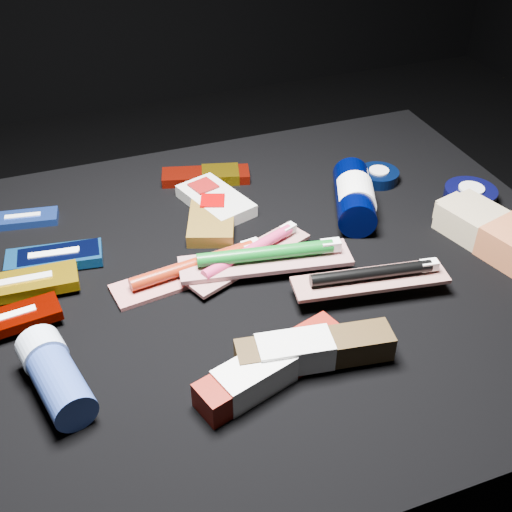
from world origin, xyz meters
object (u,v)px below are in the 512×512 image
object	(u,v)px
deodorant_stick	(55,376)
toothpaste_carton_red	(266,370)
bodywash_bottle	(510,242)
lotion_bottle	(354,196)

from	to	relation	value
deodorant_stick	toothpaste_carton_red	distance (m)	0.24
bodywash_bottle	deodorant_stick	distance (m)	0.64
deodorant_stick	toothpaste_carton_red	xyz separation A→B (m)	(0.23, -0.07, -0.01)
deodorant_stick	toothpaste_carton_red	world-z (taller)	deodorant_stick
toothpaste_carton_red	deodorant_stick	bearing A→B (deg)	146.16
bodywash_bottle	lotion_bottle	bearing A→B (deg)	116.75
bodywash_bottle	deodorant_stick	size ratio (longest dim) A/B	1.74
lotion_bottle	toothpaste_carton_red	distance (m)	0.38
bodywash_bottle	toothpaste_carton_red	world-z (taller)	bodywash_bottle
bodywash_bottle	toothpaste_carton_red	xyz separation A→B (m)	(-0.41, -0.10, -0.00)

